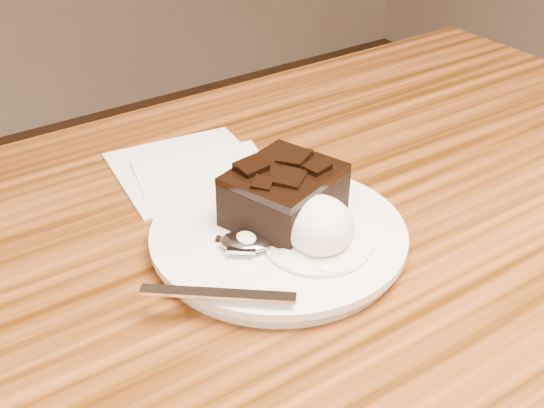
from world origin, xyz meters
TOP-DOWN VIEW (x-y plane):
  - plate at (0.02, 0.06)m, footprint 0.23×0.23m
  - brownie at (0.03, 0.08)m, footprint 0.11×0.10m
  - ice_cream_scoop at (0.03, 0.03)m, footprint 0.06×0.06m
  - melt_puddle at (0.03, 0.03)m, footprint 0.09×0.09m
  - spoon at (-0.02, 0.06)m, footprint 0.16×0.14m
  - napkin at (0.02, 0.23)m, footprint 0.16×0.16m
  - crumb_a at (-0.01, 0.07)m, footprint 0.01×0.01m
  - crumb_b at (0.06, 0.05)m, footprint 0.01×0.01m
  - crumb_c at (-0.03, 0.08)m, footprint 0.01×0.01m

SIDE VIEW (x-z plane):
  - napkin at x=0.02m, z-range 0.75..0.76m
  - plate at x=0.02m, z-range 0.75..0.77m
  - melt_puddle at x=0.03m, z-range 0.77..0.77m
  - crumb_b at x=0.06m, z-range 0.77..0.77m
  - crumb_a at x=-0.01m, z-range 0.77..0.77m
  - crumb_c at x=-0.03m, z-range 0.77..0.77m
  - spoon at x=-0.02m, z-range 0.77..0.78m
  - ice_cream_scoop at x=0.03m, z-range 0.76..0.81m
  - brownie at x=0.03m, z-range 0.77..0.81m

